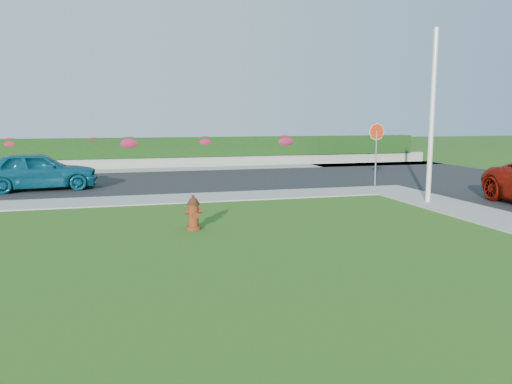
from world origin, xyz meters
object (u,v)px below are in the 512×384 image
object	(u,v)px
sedan_teal	(38,171)
utility_pole	(432,117)
stop_sign	(376,140)
fire_hydrant	(194,213)

from	to	relation	value
sedan_teal	utility_pole	size ratio (longest dim) A/B	0.78
utility_pole	sedan_teal	bearing A→B (deg)	153.62
utility_pole	stop_sign	bearing A→B (deg)	86.13
utility_pole	stop_sign	distance (m)	4.20
sedan_teal	stop_sign	xyz separation A→B (m)	(13.19, -2.31, 1.15)
fire_hydrant	utility_pole	bearing A→B (deg)	5.85
fire_hydrant	utility_pole	distance (m)	8.66
stop_sign	utility_pole	bearing A→B (deg)	-76.11
utility_pole	stop_sign	world-z (taller)	utility_pole
fire_hydrant	stop_sign	distance (m)	10.44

